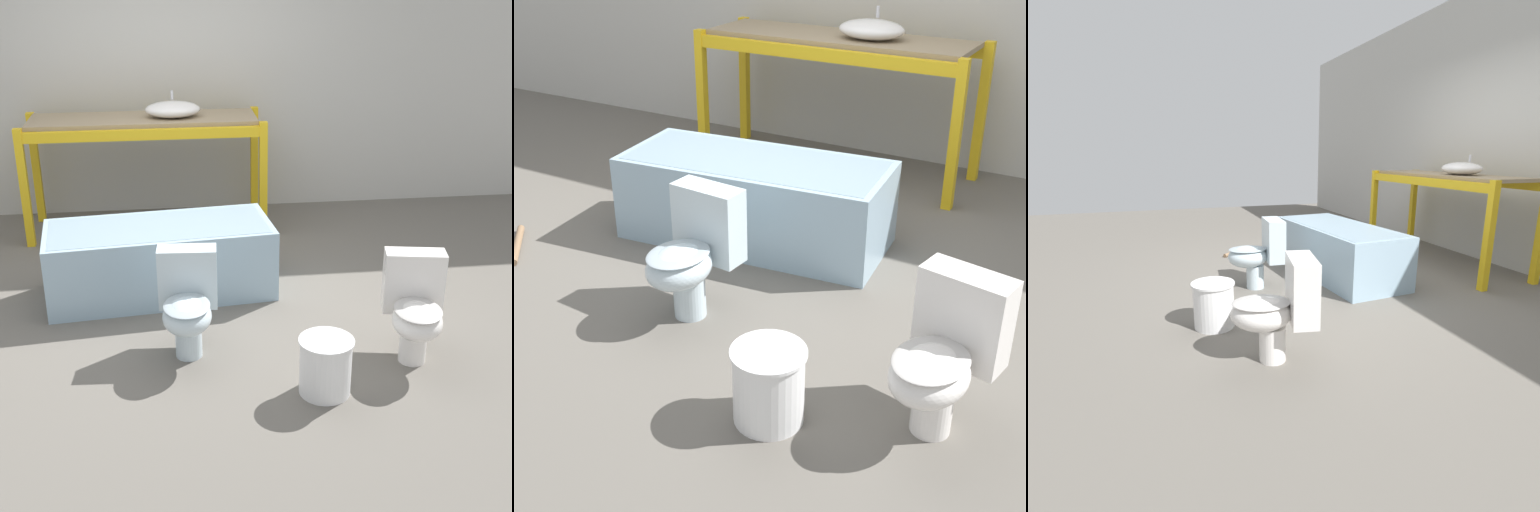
% 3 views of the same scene
% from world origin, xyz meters
% --- Properties ---
extents(ground_plane, '(12.00, 12.00, 0.00)m').
position_xyz_m(ground_plane, '(0.00, 0.00, 0.00)').
color(ground_plane, '#666059').
extents(shelving_rack, '(2.16, 0.72, 1.06)m').
position_xyz_m(shelving_rack, '(-0.26, 1.44, 0.90)').
color(shelving_rack, yellow).
rests_on(shelving_rack, ground_plane).
extents(sink_basin, '(0.49, 0.36, 0.22)m').
position_xyz_m(sink_basin, '(0.01, 1.41, 1.13)').
color(sink_basin, white).
rests_on(sink_basin, shelving_rack).
extents(bathtub_main, '(1.74, 0.87, 0.54)m').
position_xyz_m(bathtub_main, '(-0.15, 0.01, 0.31)').
color(bathtub_main, '#99B7CC').
rests_on(bathtub_main, ground_plane).
extents(toilet_near, '(0.44, 0.58, 0.68)m').
position_xyz_m(toilet_near, '(1.44, -1.16, 0.37)').
color(toilet_near, white).
rests_on(toilet_near, ground_plane).
extents(toilet_far, '(0.39, 0.55, 0.68)m').
position_xyz_m(toilet_far, '(0.02, -0.91, 0.37)').
color(toilet_far, silver).
rests_on(toilet_far, ground_plane).
extents(bucket_white, '(0.33, 0.33, 0.35)m').
position_xyz_m(bucket_white, '(0.80, -1.48, 0.18)').
color(bucket_white, white).
rests_on(bucket_white, ground_plane).
extents(loose_pipe, '(0.37, 0.41, 0.05)m').
position_xyz_m(loose_pipe, '(-1.40, -0.86, 0.02)').
color(loose_pipe, '#8C6B4C').
rests_on(loose_pipe, ground_plane).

